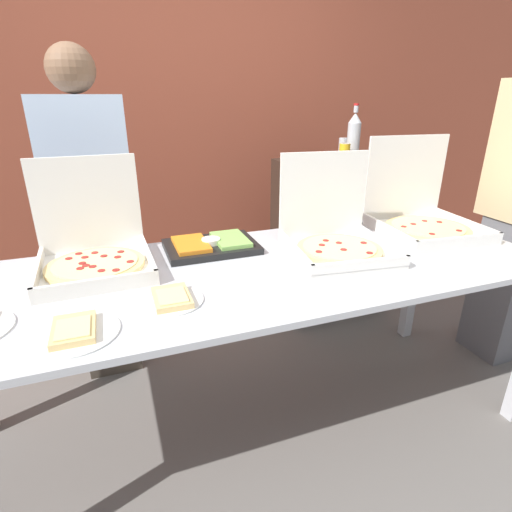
# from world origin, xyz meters

# --- Properties ---
(ground_plane) EXTENTS (16.00, 16.00, 0.00)m
(ground_plane) POSITION_xyz_m (0.00, 0.00, 0.00)
(ground_plane) COLOR slate
(brick_wall_behind) EXTENTS (10.00, 0.06, 2.80)m
(brick_wall_behind) POSITION_xyz_m (0.00, 1.70, 1.40)
(brick_wall_behind) COLOR brown
(brick_wall_behind) RESTS_ON ground_plane
(buffet_table) EXTENTS (2.48, 0.88, 0.82)m
(buffet_table) POSITION_xyz_m (0.00, 0.00, 0.74)
(buffet_table) COLOR silver
(buffet_table) RESTS_ON ground_plane
(pizza_box_near_right) EXTENTS (0.47, 0.48, 0.42)m
(pizza_box_near_right) POSITION_xyz_m (0.39, 0.05, 0.90)
(pizza_box_near_right) COLOR silver
(pizza_box_near_right) RESTS_ON buffet_table
(pizza_box_far_left) EXTENTS (0.44, 0.45, 0.42)m
(pizza_box_far_left) POSITION_xyz_m (-0.61, 0.23, 0.90)
(pizza_box_far_left) COLOR silver
(pizza_box_far_left) RESTS_ON buffet_table
(pizza_box_near_left) EXTENTS (0.50, 0.52, 0.46)m
(pizza_box_near_left) POSITION_xyz_m (0.96, 0.16, 0.90)
(pizza_box_near_left) COLOR silver
(pizza_box_near_left) RESTS_ON buffet_table
(paper_plate_front_right) EXTENTS (0.26, 0.26, 0.03)m
(paper_plate_front_right) POSITION_xyz_m (-0.67, -0.28, 0.83)
(paper_plate_front_right) COLOR white
(paper_plate_front_right) RESTS_ON buffet_table
(paper_plate_front_center) EXTENTS (0.21, 0.21, 0.03)m
(paper_plate_front_center) POSITION_xyz_m (-0.37, -0.18, 0.83)
(paper_plate_front_center) COLOR white
(paper_plate_front_center) RESTS_ON buffet_table
(veggie_tray) EXTENTS (0.41, 0.28, 0.05)m
(veggie_tray) POSITION_xyz_m (-0.12, 0.26, 0.84)
(veggie_tray) COLOR black
(veggie_tray) RESTS_ON buffet_table
(sideboard_podium) EXTENTS (0.73, 0.45, 1.08)m
(sideboard_podium) POSITION_xyz_m (0.89, 0.91, 0.54)
(sideboard_podium) COLOR black
(sideboard_podium) RESTS_ON ground_plane
(soda_bottle) EXTENTS (0.08, 0.08, 0.35)m
(soda_bottle) POSITION_xyz_m (0.96, 0.83, 1.23)
(soda_bottle) COLOR #B7BCC1
(soda_bottle) RESTS_ON sideboard_podium
(soda_can_silver) EXTENTS (0.07, 0.07, 0.12)m
(soda_can_silver) POSITION_xyz_m (1.04, 1.07, 1.14)
(soda_can_silver) COLOR silver
(soda_can_silver) RESTS_ON sideboard_podium
(soda_can_colored) EXTENTS (0.07, 0.07, 0.12)m
(soda_can_colored) POSITION_xyz_m (0.86, 0.77, 1.14)
(soda_can_colored) COLOR gold
(soda_can_colored) RESTS_ON sideboard_podium
(person_guest_cap) EXTENTS (0.40, 0.22, 1.69)m
(person_guest_cap) POSITION_xyz_m (-0.61, 0.71, 0.89)
(person_guest_cap) COLOR #473D33
(person_guest_cap) RESTS_ON ground_plane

